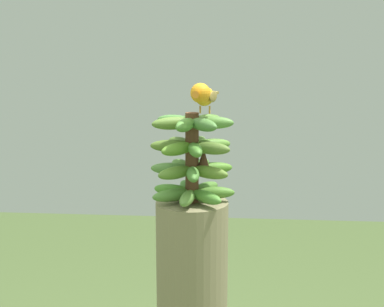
# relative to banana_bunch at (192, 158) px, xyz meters

# --- Properties ---
(banana_bunch) EXTENTS (0.26, 0.26, 0.27)m
(banana_bunch) POSITION_rel_banana_bunch_xyz_m (0.00, 0.00, 0.00)
(banana_bunch) COLOR brown
(banana_bunch) RESTS_ON banana_tree
(perched_bird) EXTENTS (0.07, 0.21, 0.09)m
(perched_bird) POSITION_rel_banana_bunch_xyz_m (0.04, -0.03, 0.19)
(perched_bird) COLOR #C68933
(perched_bird) RESTS_ON banana_bunch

